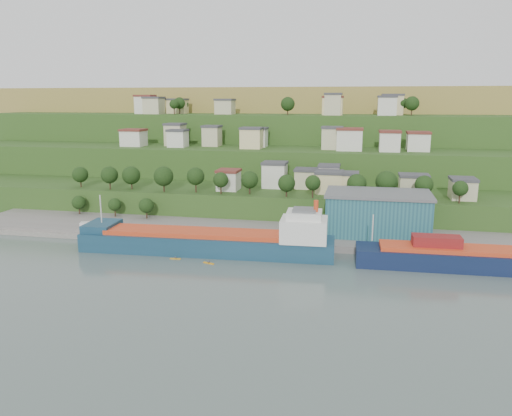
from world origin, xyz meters
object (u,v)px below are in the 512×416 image
(cargo_ship_far, at_px, (487,260))
(kayak_orange, at_px, (209,263))
(cargo_ship_near, at_px, (214,243))
(warehouse, at_px, (377,213))
(caravan, at_px, (90,226))

(cargo_ship_far, distance_m, kayak_orange, 70.54)
(cargo_ship_near, bearing_deg, warehouse, 24.52)
(caravan, xyz_separation_m, kayak_orange, (45.79, -20.62, -2.29))
(warehouse, distance_m, caravan, 90.18)
(cargo_ship_far, height_order, warehouse, warehouse)
(cargo_ship_far, xyz_separation_m, warehouse, (-26.38, 22.44, 5.87))
(cargo_ship_near, bearing_deg, kayak_orange, -85.01)
(warehouse, height_order, caravan, warehouse)
(warehouse, height_order, kayak_orange, warehouse)
(cargo_ship_near, bearing_deg, cargo_ship_far, -2.23)
(cargo_ship_near, height_order, cargo_ship_far, cargo_ship_near)
(cargo_ship_near, distance_m, kayak_orange, 9.52)
(cargo_ship_near, relative_size, caravan, 12.57)
(cargo_ship_near, distance_m, warehouse, 50.48)
(caravan, distance_m, kayak_orange, 50.27)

